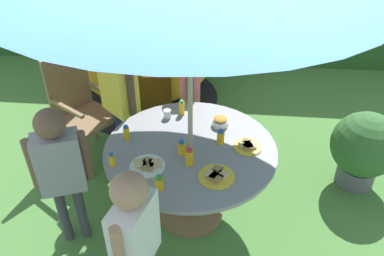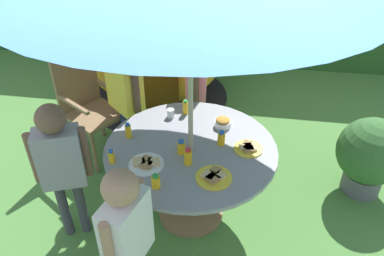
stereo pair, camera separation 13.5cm
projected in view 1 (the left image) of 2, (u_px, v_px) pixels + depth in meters
name	position (u px, v px, depth m)	size (l,w,h in m)	color
ground_plane	(191.00, 213.00, 3.30)	(10.00, 10.00, 0.02)	#477A38
hedge_backdrop	(212.00, 1.00, 5.49)	(9.00, 0.70, 1.63)	#285623
garden_table	(190.00, 162.00, 2.96)	(1.30, 1.30, 0.71)	brown
wooden_chair	(79.00, 104.00, 3.64)	(0.65, 0.64, 1.07)	brown
dome_tent	(143.00, 42.00, 4.47)	(2.14, 2.14, 1.48)	orange
potted_plant	(364.00, 148.00, 3.37)	(0.58, 0.58, 0.73)	#595960
child_in_pink_shirt	(190.00, 73.00, 3.60)	(0.22, 0.44, 1.31)	#3F3F47
child_in_yellow_shirt	(118.00, 86.00, 3.36)	(0.39, 0.38, 1.34)	navy
child_in_grey_shirt	(60.00, 163.00, 2.65)	(0.39, 0.27, 1.20)	#3F3F47
child_in_white_shirt	(135.00, 233.00, 2.15)	(0.25, 0.40, 1.20)	brown
snack_bowl	(220.00, 122.00, 3.09)	(0.13, 0.13, 0.08)	white
plate_far_right	(248.00, 146.00, 2.87)	(0.21, 0.21, 0.03)	yellow
plate_near_left	(148.00, 165.00, 2.69)	(0.25, 0.25, 0.03)	white
plate_front_edge	(216.00, 176.00, 2.60)	(0.25, 0.25, 0.03)	yellow
juice_bottle_near_right	(221.00, 137.00, 2.89)	(0.06, 0.06, 0.12)	yellow
juice_bottle_far_left	(182.00, 148.00, 2.79)	(0.06, 0.06, 0.12)	yellow
juice_bottle_center_front	(182.00, 108.00, 3.22)	(0.05, 0.05, 0.13)	yellow
juice_bottle_center_back	(112.00, 160.00, 2.68)	(0.05, 0.05, 0.11)	yellow
juice_bottle_mid_left	(159.00, 183.00, 2.49)	(0.06, 0.06, 0.11)	yellow
juice_bottle_mid_right	(189.00, 157.00, 2.69)	(0.06, 0.06, 0.13)	yellow
juice_bottle_back_edge	(126.00, 133.00, 2.92)	(0.05, 0.05, 0.13)	yellow
cup_near	(167.00, 114.00, 3.19)	(0.06, 0.06, 0.07)	white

